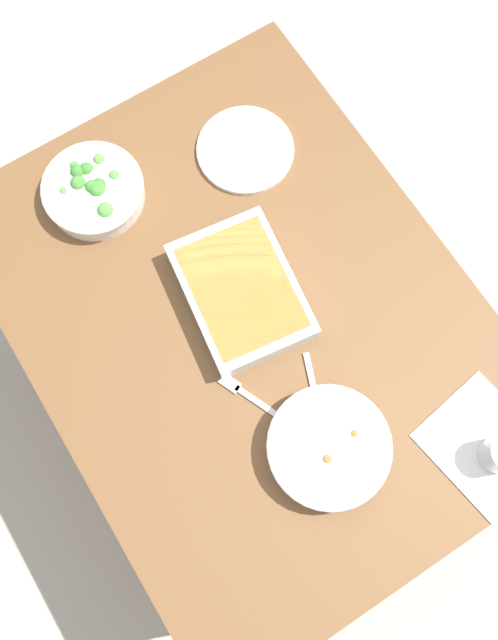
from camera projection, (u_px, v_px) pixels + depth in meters
ground_plane at (249, 383)px, 2.14m from camera, size 6.00×6.00×0.00m
dining_table at (249, 331)px, 1.51m from camera, size 1.20×0.90×0.74m
placemat at (495, 456)px, 1.35m from camera, size 0.31×0.24×0.00m
stew_bowl at (328, 447)px, 1.32m from camera, size 0.24×0.24×0.06m
broccoli_bowl at (94, 190)px, 1.47m from camera, size 0.22×0.22×0.07m
baking_dish at (241, 291)px, 1.41m from camera, size 0.33×0.26×0.06m
side_plate at (245, 150)px, 1.53m from camera, size 0.22×0.22×0.01m
spoon_by_stew at (318, 406)px, 1.37m from camera, size 0.17×0.08×0.01m
spoon_by_broccoli at (95, 214)px, 1.49m from camera, size 0.16×0.11×0.01m
fork_on_table at (251, 398)px, 1.38m from camera, size 0.17×0.09×0.01m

